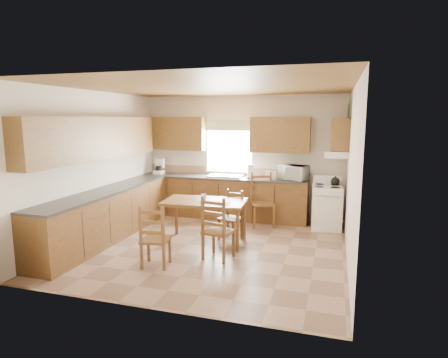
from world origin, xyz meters
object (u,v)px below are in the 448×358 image
(stove, at_px, (326,208))
(dining_table, at_px, (205,222))
(chair_near_right, at_px, (156,236))
(chair_far_left, at_px, (230,215))
(chair_near_left, at_px, (218,227))
(microwave, at_px, (294,173))
(chair_far_right, at_px, (263,200))

(stove, distance_m, dining_table, 2.55)
(chair_near_right, distance_m, chair_far_left, 1.74)
(stove, xyz_separation_m, chair_near_right, (-2.40, -2.74, 0.05))
(chair_near_left, distance_m, chair_far_left, 1.02)
(chair_near_left, height_order, chair_far_left, chair_near_left)
(dining_table, distance_m, chair_far_left, 0.52)
(chair_near_left, xyz_separation_m, chair_near_right, (-0.81, -0.56, -0.04))
(chair_far_left, bearing_deg, chair_near_left, -67.83)
(microwave, distance_m, chair_far_left, 1.84)
(microwave, distance_m, chair_near_left, 2.66)
(chair_far_right, bearing_deg, chair_near_right, -135.68)
(chair_near_right, relative_size, chair_far_right, 0.87)
(microwave, height_order, dining_table, microwave)
(chair_far_right, bearing_deg, chair_near_left, -120.97)
(chair_near_left, bearing_deg, dining_table, -44.19)
(chair_far_left, distance_m, chair_far_right, 1.07)
(stove, distance_m, chair_near_right, 3.64)
(dining_table, relative_size, chair_near_left, 1.41)
(stove, distance_m, microwave, 0.98)
(dining_table, xyz_separation_m, chair_far_left, (0.38, 0.36, 0.06))
(dining_table, bearing_deg, stove, 32.29)
(chair_near_left, xyz_separation_m, chair_far_left, (-0.09, 1.02, -0.07))
(chair_near_right, distance_m, chair_far_right, 2.80)
(stove, bearing_deg, microwave, 154.76)
(chair_near_right, bearing_deg, microwave, -128.74)
(stove, xyz_separation_m, chair_far_right, (-1.27, -0.17, 0.12))
(chair_near_left, bearing_deg, microwave, -99.31)
(dining_table, relative_size, chair_far_right, 1.32)
(stove, height_order, dining_table, stove)
(microwave, bearing_deg, chair_far_left, -104.70)
(dining_table, distance_m, chair_far_right, 1.56)
(dining_table, bearing_deg, chair_near_left, -59.17)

